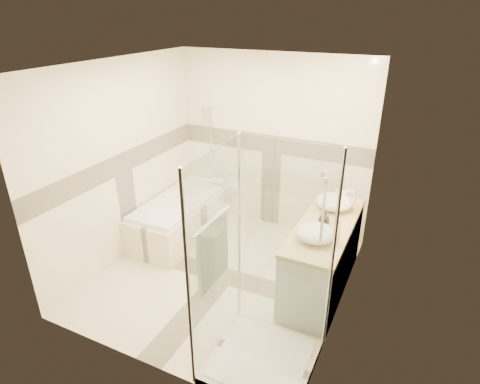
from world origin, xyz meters
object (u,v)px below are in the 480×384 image
at_px(shower_enclosure, 254,313).
at_px(amenity_bottle_a, 324,219).
at_px(bathtub, 182,214).
at_px(vessel_sink_near, 334,202).
at_px(amenity_bottle_b, 324,218).
at_px(vanity, 323,256).
at_px(vessel_sink_far, 315,233).

bearing_deg(shower_enclosure, amenity_bottle_a, 77.28).
relative_size(bathtub, vessel_sink_near, 3.99).
bearing_deg(bathtub, amenity_bottle_b, -10.36).
xyz_separation_m(vanity, vessel_sink_near, (-0.02, 0.41, 0.51)).
relative_size(vessel_sink_far, amenity_bottle_b, 2.43).
distance_m(shower_enclosure, amenity_bottle_b, 1.33).
bearing_deg(amenity_bottle_b, vessel_sink_far, -90.00).
relative_size(bathtub, amenity_bottle_b, 10.25).
bearing_deg(amenity_bottle_a, bathtub, 169.05).
distance_m(bathtub, shower_enclosure, 2.47).
bearing_deg(vanity, vessel_sink_far, -93.06).
distance_m(bathtub, vessel_sink_near, 2.22).
height_order(vanity, amenity_bottle_a, amenity_bottle_a).
relative_size(vessel_sink_near, amenity_bottle_a, 2.54).
bearing_deg(shower_enclosure, bathtub, 138.90).
distance_m(vanity, shower_enclosure, 1.31).
bearing_deg(vessel_sink_far, bathtub, 161.24).
bearing_deg(shower_enclosure, vanity, 77.03).
xyz_separation_m(shower_enclosure, vessel_sink_near, (0.27, 1.68, 0.43)).
distance_m(vanity, amenity_bottle_a, 0.51).
bearing_deg(amenity_bottle_b, amenity_bottle_a, -90.00).
xyz_separation_m(vessel_sink_far, amenity_bottle_b, (0.00, 0.33, 0.00)).
distance_m(shower_enclosure, vessel_sink_far, 1.03).
height_order(bathtub, amenity_bottle_a, amenity_bottle_a).
bearing_deg(vessel_sink_near, amenity_bottle_a, -90.00).
bearing_deg(vessel_sink_near, bathtub, -178.43).
height_order(bathtub, vessel_sink_near, vessel_sink_near).
relative_size(vessel_sink_near, amenity_bottle_b, 2.57).
bearing_deg(vessel_sink_far, vanity, 86.94).
xyz_separation_m(vanity, shower_enclosure, (-0.29, -1.27, 0.08)).
height_order(vanity, amenity_bottle_b, amenity_bottle_b).
distance_m(bathtub, amenity_bottle_a, 2.26).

